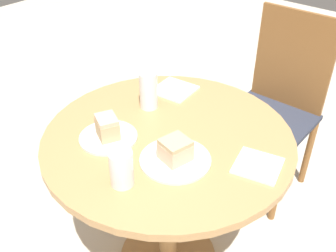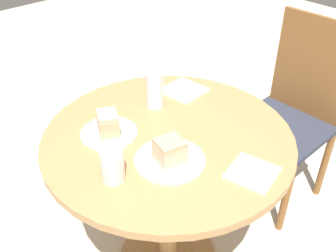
{
  "view_description": "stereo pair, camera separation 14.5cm",
  "coord_description": "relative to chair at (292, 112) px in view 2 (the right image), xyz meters",
  "views": [
    {
      "loc": [
        0.77,
        -0.9,
        1.6
      ],
      "look_at": [
        0.0,
        0.0,
        0.77
      ],
      "focal_mm": 42.0,
      "sensor_mm": 36.0,
      "label": 1
    },
    {
      "loc": [
        0.87,
        -0.8,
        1.6
      ],
      "look_at": [
        0.0,
        0.0,
        0.77
      ],
      "focal_mm": 42.0,
      "sensor_mm": 36.0,
      "label": 2
    }
  ],
  "objects": [
    {
      "name": "plate_far",
      "position": [
        0.06,
        -0.91,
        0.23
      ],
      "size": [
        0.25,
        0.25,
        0.01
      ],
      "color": "silver",
      "rests_on": "table"
    },
    {
      "name": "plate_near",
      "position": [
        -0.21,
        -0.97,
        0.23
      ],
      "size": [
        0.21,
        0.21,
        0.01
      ],
      "color": "silver",
      "rests_on": "table"
    },
    {
      "name": "napkin_side",
      "position": [
        0.29,
        -0.75,
        0.23
      ],
      "size": [
        0.18,
        0.18,
        0.01
      ],
      "rotation": [
        0.0,
        0.0,
        0.24
      ],
      "color": "white",
      "rests_on": "table"
    },
    {
      "name": "cake_slice_near",
      "position": [
        -0.21,
        -0.97,
        0.28
      ],
      "size": [
        0.11,
        0.1,
        0.08
      ],
      "rotation": [
        0.0,
        0.0,
        1.12
      ],
      "color": "tan",
      "rests_on": "plate_near"
    },
    {
      "name": "napkin_stack",
      "position": [
        -0.25,
        -0.53,
        0.23
      ],
      "size": [
        0.18,
        0.18,
        0.01
      ],
      "rotation": [
        0.0,
        0.0,
        0.11
      ],
      "color": "white",
      "rests_on": "table"
    },
    {
      "name": "table",
      "position": [
        -0.06,
        -0.81,
        0.07
      ],
      "size": [
        0.94,
        0.94,
        0.73
      ],
      "color": "tan",
      "rests_on": "ground_plane"
    },
    {
      "name": "glass_water",
      "position": [
        -0.0,
        -1.1,
        0.28
      ],
      "size": [
        0.08,
        0.08,
        0.13
      ],
      "color": "silver",
      "rests_on": "table"
    },
    {
      "name": "glass_lemonade",
      "position": [
        -0.25,
        -0.71,
        0.3
      ],
      "size": [
        0.07,
        0.07,
        0.16
      ],
      "color": "silver",
      "rests_on": "table"
    },
    {
      "name": "chair",
      "position": [
        0.0,
        0.0,
        0.0
      ],
      "size": [
        0.44,
        0.42,
        0.98
      ],
      "rotation": [
        0.0,
        0.0,
        0.01
      ],
      "color": "brown",
      "rests_on": "ground_plane"
    },
    {
      "name": "cake_slice_far",
      "position": [
        0.06,
        -0.91,
        0.27
      ],
      "size": [
        0.11,
        0.11,
        0.08
      ],
      "rotation": [
        0.0,
        0.0,
        2.92
      ],
      "color": "beige",
      "rests_on": "plate_far"
    }
  ]
}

